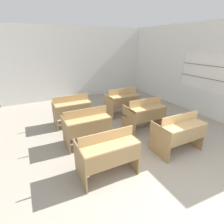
# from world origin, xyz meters

# --- Properties ---
(ground_plane) EXTENTS (30.00, 30.00, 0.00)m
(ground_plane) POSITION_xyz_m (0.00, 0.00, 0.00)
(ground_plane) COLOR #9E9384
(wall_back) EXTENTS (6.51, 0.06, 3.06)m
(wall_back) POSITION_xyz_m (0.00, 6.85, 1.53)
(wall_back) COLOR silver
(wall_back) RESTS_ON ground_plane
(wall_right_with_window) EXTENTS (0.06, 6.82, 3.06)m
(wall_right_with_window) POSITION_xyz_m (3.22, 3.45, 1.53)
(wall_right_with_window) COLOR silver
(wall_right_with_window) RESTS_ON ground_plane
(bench_front_left) EXTENTS (1.08, 0.68, 0.94)m
(bench_front_left) POSITION_xyz_m (-1.09, 1.46, 0.49)
(bench_front_left) COLOR olive
(bench_front_left) RESTS_ON ground_plane
(bench_front_right) EXTENTS (1.08, 0.68, 0.94)m
(bench_front_right) POSITION_xyz_m (0.72, 1.45, 0.49)
(bench_front_right) COLOR #9A7B51
(bench_front_right) RESTS_ON ground_plane
(bench_second_left) EXTENTS (1.08, 0.68, 0.94)m
(bench_second_left) POSITION_xyz_m (-1.06, 2.72, 0.49)
(bench_second_left) COLOR olive
(bench_second_left) RESTS_ON ground_plane
(bench_second_right) EXTENTS (1.08, 0.68, 0.94)m
(bench_second_right) POSITION_xyz_m (0.70, 2.71, 0.49)
(bench_second_right) COLOR #94754B
(bench_second_right) RESTS_ON ground_plane
(bench_third_left) EXTENTS (1.08, 0.68, 0.94)m
(bench_third_left) POSITION_xyz_m (-1.09, 4.00, 0.49)
(bench_third_left) COLOR #96774D
(bench_third_left) RESTS_ON ground_plane
(bench_third_right) EXTENTS (1.08, 0.68, 0.94)m
(bench_third_right) POSITION_xyz_m (0.70, 4.00, 0.49)
(bench_third_right) COLOR #96774D
(bench_third_right) RESTS_ON ground_plane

